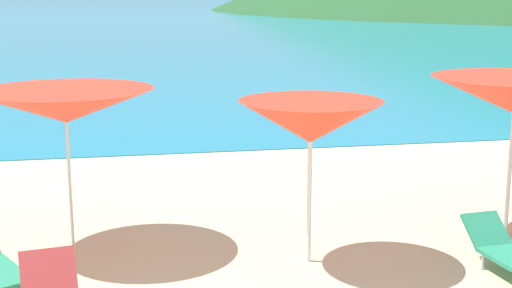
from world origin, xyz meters
TOP-DOWN VIEW (x-y plane):
  - ground_plane at (0.00, 10.00)m, footprint 50.00×100.00m
  - ocean_water at (0.00, 229.65)m, footprint 650.00×440.00m
  - umbrella_4 at (-0.08, 4.26)m, footprint 2.51×2.51m
  - umbrella_5 at (2.90, 3.13)m, footprint 1.79×1.79m
  - lounge_chair_1 at (5.20, 2.27)m, footprint 0.69×1.52m

SIDE VIEW (x-z plane):
  - ground_plane at x=0.00m, z-range -0.30..0.00m
  - ocean_water at x=0.00m, z-range 0.00..0.02m
  - lounge_chair_1 at x=5.20m, z-range -0.01..0.57m
  - umbrella_5 at x=2.90m, z-range 0.77..2.85m
  - umbrella_4 at x=-0.08m, z-range 0.85..2.99m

